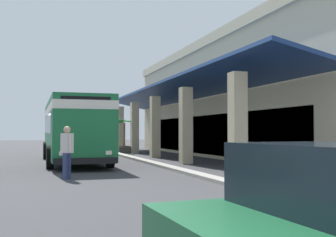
{
  "coord_description": "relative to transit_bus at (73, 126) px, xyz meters",
  "views": [
    {
      "loc": [
        22.67,
        -1.27,
        1.57
      ],
      "look_at": [
        5.71,
        4.25,
        2.15
      ],
      "focal_mm": 44.13,
      "sensor_mm": 36.0,
      "label": 1
    }
  ],
  "objects": [
    {
      "name": "ground",
      "position": [
        -0.86,
        7.33,
        -1.85
      ],
      "size": [
        120.0,
        120.0,
        0.0
      ],
      "primitive_type": "plane",
      "color": "#38383A"
    },
    {
      "name": "potted_palm",
      "position": [
        -8.57,
        4.48,
        -1.26
      ],
      "size": [
        1.81,
        1.57,
        2.55
      ],
      "color": "#4C4742",
      "rests_on": "ground"
    },
    {
      "name": "curb_strip",
      "position": [
        -2.74,
        3.58,
        -1.79
      ],
      "size": [
        32.71,
        0.5,
        0.12
      ],
      "primitive_type": "cube",
      "color": "#9E998E",
      "rests_on": "ground"
    },
    {
      "name": "pedestrian",
      "position": [
        7.62,
        -0.88,
        -0.85
      ],
      "size": [
        0.69,
        0.41,
        1.76
      ],
      "color": "navy",
      "rests_on": "ground"
    },
    {
      "name": "plaza_building",
      "position": [
        -2.74,
        13.2,
        1.88
      ],
      "size": [
        27.55,
        13.65,
        7.47
      ],
      "color": "#C6B793",
      "rests_on": "ground"
    },
    {
      "name": "transit_bus",
      "position": [
        0.0,
        0.0,
        0.0
      ],
      "size": [
        11.21,
        2.86,
        3.34
      ],
      "color": "#196638",
      "rests_on": "ground"
    }
  ]
}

